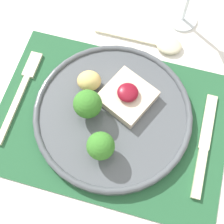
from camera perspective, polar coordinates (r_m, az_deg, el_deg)
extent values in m
plane|color=brown|center=(1.32, -0.05, -13.19)|extent=(8.00, 8.00, 0.00)
cube|color=white|center=(0.61, -0.11, -2.18)|extent=(1.36, 1.25, 0.03)
cube|color=#235633|center=(0.59, -0.11, -1.63)|extent=(0.44, 0.31, 0.00)
cylinder|color=#4C5156|center=(0.59, 0.00, -0.44)|extent=(0.30, 0.30, 0.02)
torus|color=#4C5156|center=(0.58, 0.00, -0.15)|extent=(0.30, 0.30, 0.01)
cube|color=beige|center=(0.58, 2.82, 2.82)|extent=(0.12, 0.12, 0.02)
ellipsoid|color=maroon|center=(0.57, 2.91, 3.58)|extent=(0.04, 0.04, 0.02)
cylinder|color=#84B256|center=(0.58, -4.31, 0.32)|extent=(0.01, 0.01, 0.02)
sphere|color=#387A28|center=(0.55, -4.51, 1.40)|extent=(0.05, 0.05, 0.05)
cylinder|color=#84B256|center=(0.55, -1.56, -7.08)|extent=(0.01, 0.01, 0.02)
sphere|color=#387A28|center=(0.52, -1.64, -6.33)|extent=(0.05, 0.05, 0.05)
ellipsoid|color=#DBBC6B|center=(0.59, -4.21, 5.71)|extent=(0.06, 0.05, 0.04)
cube|color=beige|center=(0.63, -17.58, 0.54)|extent=(0.01, 0.15, 0.01)
cube|color=beige|center=(0.66, -14.35, 8.36)|extent=(0.02, 0.06, 0.01)
cube|color=beige|center=(0.58, 15.68, -10.73)|extent=(0.02, 0.09, 0.01)
cube|color=beige|center=(0.62, 17.17, -1.68)|extent=(0.02, 0.11, 0.00)
cube|color=beige|center=(0.68, 2.71, 13.55)|extent=(0.14, 0.01, 0.01)
ellipsoid|color=beige|center=(0.68, 10.39, 11.89)|extent=(0.05, 0.04, 0.02)
cylinder|color=white|center=(0.73, 12.71, 16.16)|extent=(0.06, 0.06, 0.01)
cylinder|color=white|center=(0.69, 13.57, 18.62)|extent=(0.01, 0.01, 0.09)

